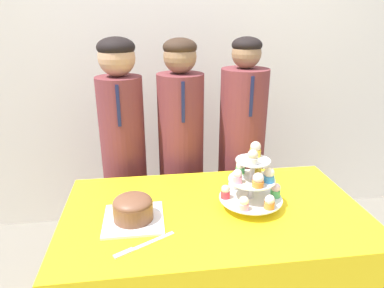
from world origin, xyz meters
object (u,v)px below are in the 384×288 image
(cake_knife, at_px, (135,249))
(cupcake_stand, at_px, (252,181))
(student_1, at_px, (181,167))
(student_0, at_px, (125,167))
(round_cake, at_px, (133,209))
(student_2, at_px, (240,165))

(cake_knife, distance_m, cupcake_stand, 0.57)
(student_1, bearing_deg, student_0, -180.00)
(round_cake, bearing_deg, cake_knife, -87.41)
(cake_knife, distance_m, student_0, 0.84)
(student_2, bearing_deg, student_1, -180.00)
(cupcake_stand, xyz_separation_m, student_0, (-0.58, 0.61, -0.17))
(cake_knife, xyz_separation_m, cupcake_stand, (0.50, 0.23, 0.13))
(round_cake, height_order, cake_knife, round_cake)
(student_0, distance_m, student_2, 0.71)
(round_cake, xyz_separation_m, student_1, (0.27, 0.65, -0.12))
(round_cake, height_order, student_1, student_1)
(round_cake, distance_m, student_1, 0.71)
(student_0, relative_size, student_1, 1.01)
(round_cake, relative_size, student_0, 0.17)
(cupcake_stand, bearing_deg, student_2, 78.38)
(cake_knife, relative_size, student_2, 0.15)
(cupcake_stand, bearing_deg, cake_knife, -155.31)
(student_0, bearing_deg, student_2, 0.00)
(round_cake, height_order, student_0, student_0)
(student_0, height_order, student_2, student_0)
(cake_knife, relative_size, student_1, 0.16)
(student_2, bearing_deg, round_cake, -134.48)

